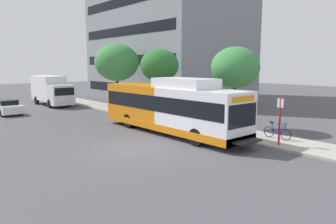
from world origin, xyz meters
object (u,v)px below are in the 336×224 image
at_px(bus_stop_sign_pole, 280,118).
at_px(street_tree_near_stop, 235,68).
at_px(parked_car_far_lane, 7,107).
at_px(street_tree_mid_block, 160,65).
at_px(box_truck_background, 51,90).
at_px(transit_bus, 170,107).
at_px(bicycle_parked, 277,132).
at_px(street_tree_far_block, 117,62).

distance_m(bus_stop_sign_pole, street_tree_near_stop, 5.82).
bearing_deg(parked_car_far_lane, street_tree_mid_block, -46.47).
bearing_deg(box_truck_background, parked_car_far_lane, -145.67).
relative_size(transit_bus, bus_stop_sign_pole, 4.71).
bearing_deg(bus_stop_sign_pole, bicycle_parked, 33.76).
bearing_deg(street_tree_mid_block, bicycle_parked, -92.10).
bearing_deg(parked_car_far_lane, street_tree_far_block, -14.68).
bearing_deg(bicycle_parked, street_tree_mid_block, 87.90).
height_order(bus_stop_sign_pole, street_tree_mid_block, street_tree_mid_block).
height_order(street_tree_mid_block, street_tree_far_block, street_tree_far_block).
xyz_separation_m(street_tree_mid_block, street_tree_far_block, (0.40, 7.58, 0.31)).
bearing_deg(street_tree_far_block, street_tree_near_stop, -89.77).
xyz_separation_m(bicycle_parked, street_tree_near_stop, (0.88, 3.88, 3.71)).
bearing_deg(bicycle_parked, bus_stop_sign_pole, -146.24).
height_order(transit_bus, street_tree_mid_block, street_tree_mid_block).
xyz_separation_m(street_tree_mid_block, box_truck_background, (-4.20, 14.00, -2.67)).
bearing_deg(transit_bus, street_tree_mid_block, 56.91).
height_order(bus_stop_sign_pole, box_truck_background, box_truck_background).
bearing_deg(transit_bus, street_tree_far_block, 72.77).
height_order(parked_car_far_lane, box_truck_background, box_truck_background).
height_order(street_tree_far_block, parked_car_far_lane, street_tree_far_block).
xyz_separation_m(street_tree_far_block, parked_car_far_lane, (-10.12, 2.65, -4.06)).
height_order(transit_bus, street_tree_far_block, street_tree_far_block).
distance_m(transit_bus, bicycle_parked, 6.77).
bearing_deg(parked_car_far_lane, box_truck_background, 34.33).
bearing_deg(street_tree_near_stop, street_tree_far_block, 90.23).
relative_size(street_tree_near_stop, street_tree_far_block, 0.85).
bearing_deg(box_truck_background, street_tree_mid_block, -73.29).
bearing_deg(street_tree_near_stop, parked_car_far_lane, 119.68).
bearing_deg(street_tree_far_block, transit_bus, -107.23).
xyz_separation_m(street_tree_far_block, box_truck_background, (-4.60, 6.42, -2.98)).
distance_m(transit_bus, street_tree_near_stop, 5.27).
distance_m(street_tree_near_stop, box_truck_background, 22.27).
height_order(bicycle_parked, box_truck_background, box_truck_background).
relative_size(street_tree_near_stop, parked_car_far_lane, 1.23).
height_order(transit_bus, parked_car_far_lane, transit_bus).
relative_size(parked_car_far_lane, box_truck_background, 0.64).
xyz_separation_m(street_tree_near_stop, parked_car_far_lane, (-10.18, 17.87, -3.61)).
bearing_deg(parked_car_far_lane, bicycle_parked, -66.85).
bearing_deg(street_tree_mid_block, street_tree_near_stop, -86.54).
distance_m(street_tree_near_stop, street_tree_far_block, 15.22).
height_order(street_tree_mid_block, box_truck_background, street_tree_mid_block).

